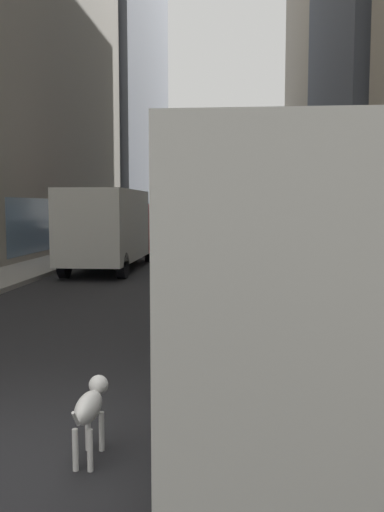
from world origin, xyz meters
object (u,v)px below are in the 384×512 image
at_px(transit_bus, 280,246).
at_px(car_yellow_taxi, 203,223).
at_px(car_silver_sedan, 248,231).
at_px(box_truck, 111,227).
at_px(car_black_suv, 154,234).
at_px(dalmatian_dog, 90,406).

relative_size(transit_bus, car_yellow_taxi, 2.43).
bearing_deg(car_silver_sedan, box_truck, -110.49).
height_order(transit_bus, car_silver_sedan, transit_bus).
bearing_deg(car_black_suv, car_yellow_taxi, 85.46).
xyz_separation_m(car_yellow_taxi, box_truck, (-1.60, -30.72, 0.84)).
distance_m(transit_bus, car_silver_sedan, 26.13).
bearing_deg(car_black_suv, car_silver_sedan, 38.10).
distance_m(car_black_suv, car_yellow_taxi, 20.20).
xyz_separation_m(car_silver_sedan, dalmatian_dog, (-2.14, -30.24, -0.31)).
relative_size(transit_bus, dalmatian_dog, 11.98).
bearing_deg(car_silver_sedan, car_black_suv, -141.90).
height_order(box_truck, dalmatian_dog, box_truck).
bearing_deg(car_yellow_taxi, transit_bus, -84.54).
xyz_separation_m(transit_bus, box_truck, (-5.60, 11.13, -0.11)).
bearing_deg(car_silver_sedan, dalmatian_dog, -94.05).
bearing_deg(dalmatian_dog, car_yellow_taxi, 92.31).
relative_size(transit_bus, car_black_suv, 2.72).
height_order(transit_bus, dalmatian_dog, transit_bus).
xyz_separation_m(car_silver_sedan, box_truck, (-5.60, -14.98, 0.84)).
height_order(car_yellow_taxi, car_silver_sedan, same).
bearing_deg(box_truck, dalmatian_dog, -77.23).
distance_m(box_truck, dalmatian_dog, 15.69).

